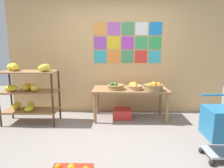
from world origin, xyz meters
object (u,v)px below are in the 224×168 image
Objects in this scene: fruit_basket_right at (115,86)px; produce_crate_under_table at (122,113)px; display_table at (130,92)px; fruit_basket_back_right at (135,86)px; fruit_basket_left at (153,87)px; banana_shelf_unit at (28,87)px.

fruit_basket_right is 0.92× the size of produce_crate_under_table.
display_table is 4.12× the size of produce_crate_under_table.
fruit_basket_back_right is 0.37m from fruit_basket_left.
display_table is 0.50m from fruit_basket_left.
fruit_basket_left is (0.36, -0.06, 0.01)m from fruit_basket_back_right.
fruit_basket_back_right is 0.85× the size of fruit_basket_right.
fruit_basket_left is (0.74, -0.10, 0.02)m from fruit_basket_right.
fruit_basket_right is 0.75m from fruit_basket_left.
banana_shelf_unit is 1.97m from produce_crate_under_table.
display_table is 0.21m from fruit_basket_back_right.
banana_shelf_unit is at bearing -171.22° from produce_crate_under_table.
display_table is at bearing 16.32° from fruit_basket_right.
fruit_basket_left is 1.04× the size of produce_crate_under_table.
fruit_basket_back_right is 0.67m from produce_crate_under_table.
banana_shelf_unit is 1.70m from fruit_basket_right.
fruit_basket_left reaches higher than produce_crate_under_table.
fruit_basket_back_right reaches higher than display_table.
fruit_basket_right reaches higher than produce_crate_under_table.
produce_crate_under_table is at bearing 35.16° from fruit_basket_right.
produce_crate_under_table is (-0.23, 0.14, -0.62)m from fruit_basket_back_right.
fruit_basket_back_right is 0.76× the size of fruit_basket_left.
fruit_basket_right is at bearing 5.98° from banana_shelf_unit.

